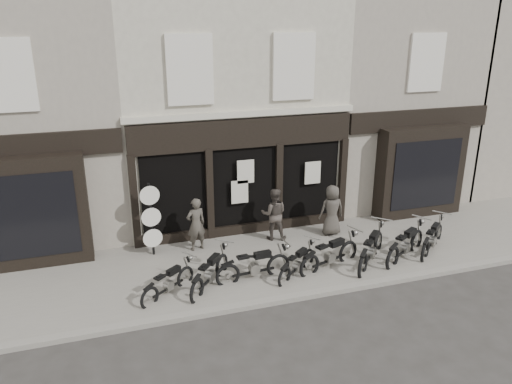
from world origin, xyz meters
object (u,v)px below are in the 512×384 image
object	(u,v)px
motorcycle_4	(330,257)
motorcycle_1	(210,275)
motorcycle_0	(169,285)
motorcycle_3	(297,265)
man_right	(332,210)
man_centre	(274,214)
motorcycle_2	(254,268)
advert_sign_post	(152,223)
motorcycle_6	(405,247)
man_left	(196,224)
motorcycle_5	(371,251)
motorcycle_7	(432,241)

from	to	relation	value
motorcycle_4	motorcycle_1	bearing A→B (deg)	160.69
motorcycle_0	motorcycle_3	size ratio (longest dim) A/B	1.00
motorcycle_1	man_right	distance (m)	4.94
man_centre	motorcycle_2	bearing A→B (deg)	77.76
motorcycle_3	man_centre	bearing A→B (deg)	48.61
motorcycle_4	man_right	size ratio (longest dim) A/B	1.28
motorcycle_2	man_right	world-z (taller)	man_right
motorcycle_2	motorcycle_3	bearing A→B (deg)	-10.54
advert_sign_post	motorcycle_0	bearing A→B (deg)	-92.60
motorcycle_6	man_left	world-z (taller)	man_left
motorcycle_3	motorcycle_5	size ratio (longest dim) A/B	0.87
motorcycle_5	man_centre	world-z (taller)	man_centre
motorcycle_0	motorcycle_6	bearing A→B (deg)	-37.95
motorcycle_4	motorcycle_2	bearing A→B (deg)	160.58
motorcycle_5	advert_sign_post	bearing A→B (deg)	113.49
motorcycle_1	motorcycle_3	bearing A→B (deg)	-53.53
motorcycle_3	motorcycle_5	distance (m)	2.29
motorcycle_0	advert_sign_post	bearing A→B (deg)	55.26
motorcycle_3	advert_sign_post	xyz separation A→B (m)	(-3.64, 2.37, 0.79)
man_centre	advert_sign_post	distance (m)	3.81
motorcycle_7	man_centre	distance (m)	4.89
motorcycle_1	motorcycle_2	world-z (taller)	motorcycle_2
motorcycle_1	motorcycle_7	distance (m)	6.91
motorcycle_4	motorcycle_7	size ratio (longest dim) A/B	1.17
motorcycle_0	motorcycle_7	distance (m)	8.02
motorcycle_7	motorcycle_3	bearing A→B (deg)	142.54
advert_sign_post	motorcycle_7	bearing A→B (deg)	-20.59
motorcycle_6	man_right	size ratio (longest dim) A/B	1.24
man_right	motorcycle_0	bearing A→B (deg)	22.06
motorcycle_4	motorcycle_5	distance (m)	1.25
man_left	motorcycle_3	bearing A→B (deg)	121.50
motorcycle_0	motorcycle_7	bearing A→B (deg)	-36.58
motorcycle_1	motorcycle_2	distance (m)	1.22
motorcycle_6	man_centre	xyz separation A→B (m)	(-3.26, 2.40, 0.53)
man_centre	motorcycle_4	bearing A→B (deg)	130.14
motorcycle_5	motorcycle_7	bearing A→B (deg)	-40.51
motorcycle_1	man_left	bearing A→B (deg)	37.03
motorcycle_1	motorcycle_4	distance (m)	3.46
man_centre	motorcycle_5	bearing A→B (deg)	150.77
man_right	advert_sign_post	bearing A→B (deg)	-0.92
motorcycle_5	advert_sign_post	distance (m)	6.43
man_right	motorcycle_2	bearing A→B (deg)	33.23
motorcycle_1	motorcycle_6	bearing A→B (deg)	-52.28
man_left	man_right	bearing A→B (deg)	163.82
man_left	motorcycle_4	bearing A→B (deg)	132.86
motorcycle_5	man_centre	size ratio (longest dim) A/B	1.10
motorcycle_1	motorcycle_3	xyz separation A→B (m)	(2.43, -0.12, -0.05)
motorcycle_4	motorcycle_6	world-z (taller)	motorcycle_6
motorcycle_6	motorcycle_7	world-z (taller)	motorcycle_6
motorcycle_5	motorcycle_2	bearing A→B (deg)	133.27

